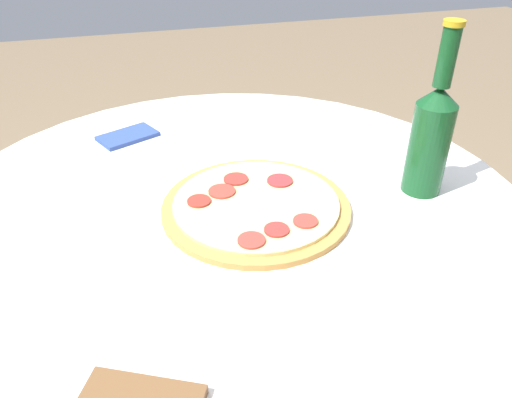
% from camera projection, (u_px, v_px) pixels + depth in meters
% --- Properties ---
extents(table, '(0.97, 0.97, 0.71)m').
position_uv_depth(table, '(232.00, 282.00, 0.90)').
color(table, white).
rests_on(table, ground_plane).
extents(pizza, '(0.30, 0.30, 0.02)m').
position_uv_depth(pizza, '(256.00, 206.00, 0.78)').
color(pizza, '#C68E47').
rests_on(pizza, table).
extents(beer_bottle, '(0.06, 0.06, 0.28)m').
position_uv_depth(beer_bottle, '(431.00, 134.00, 0.79)').
color(beer_bottle, '#144C23').
rests_on(beer_bottle, table).
extents(napkin, '(0.13, 0.11, 0.01)m').
position_uv_depth(napkin, '(128.00, 136.00, 1.01)').
color(napkin, '#334C99').
rests_on(napkin, table).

